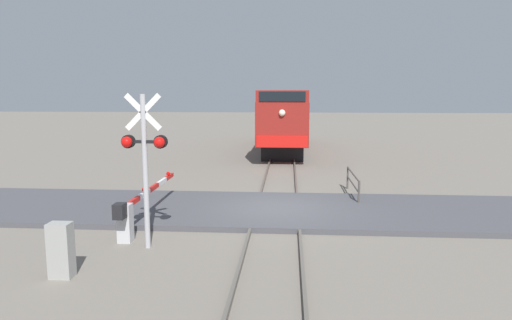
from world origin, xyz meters
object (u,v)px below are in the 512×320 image
(crossing_signal, at_px, (144,154))
(crossing_gate, at_px, (134,209))
(locomotive, at_px, (284,120))
(utility_cabinet, at_px, (61,250))
(guard_railing, at_px, (353,181))

(crossing_signal, distance_m, crossing_gate, 2.24)
(locomotive, relative_size, crossing_signal, 3.79)
(locomotive, distance_m, utility_cabinet, 23.10)
(locomotive, bearing_deg, utility_cabinet, -101.43)
(utility_cabinet, bearing_deg, locomotive, 78.57)
(locomotive, bearing_deg, crossing_gate, -101.71)
(utility_cabinet, xyz_separation_m, guard_railing, (7.45, 8.28, 0.01))
(locomotive, distance_m, crossing_signal, 20.86)
(crossing_gate, bearing_deg, crossing_signal, -56.90)
(crossing_signal, bearing_deg, crossing_gate, 123.10)
(locomotive, height_order, crossing_signal, locomotive)
(locomotive, distance_m, crossing_gate, 19.91)
(locomotive, relative_size, crossing_gate, 2.74)
(crossing_signal, height_order, guard_railing, crossing_signal)
(crossing_signal, xyz_separation_m, utility_cabinet, (-1.28, -2.00, -1.88))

